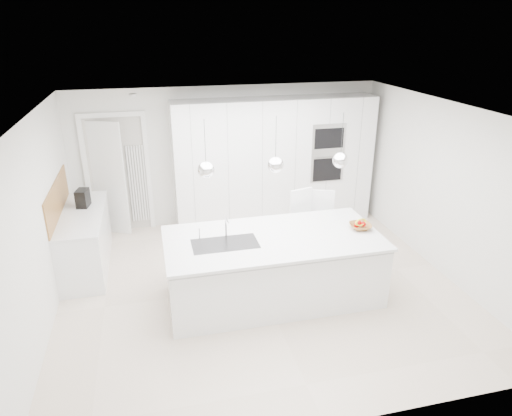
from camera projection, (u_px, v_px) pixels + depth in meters
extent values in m
plane|color=beige|center=(261.00, 287.00, 6.53)|extent=(5.50, 5.50, 0.00)
plane|color=silver|center=(228.00, 156.00, 8.30)|extent=(5.50, 0.00, 5.50)
plane|color=silver|center=(39.00, 226.00, 5.46)|extent=(0.00, 5.00, 5.00)
plane|color=white|center=(262.00, 111.00, 5.58)|extent=(5.50, 5.50, 0.00)
cube|color=white|center=(274.00, 163.00, 8.24)|extent=(3.60, 0.60, 2.30)
cube|color=white|center=(103.00, 179.00, 7.85)|extent=(0.76, 0.38, 2.00)
cube|color=white|center=(85.00, 241.00, 6.91)|extent=(0.60, 1.80, 0.86)
cube|color=white|center=(81.00, 214.00, 6.74)|extent=(0.62, 1.82, 0.04)
cube|color=#9C682F|center=(57.00, 199.00, 6.58)|extent=(0.02, 1.80, 0.50)
cube|color=white|center=(274.00, 270.00, 6.12)|extent=(2.80, 1.20, 0.86)
cube|color=white|center=(273.00, 238.00, 5.99)|extent=(2.84, 1.40, 0.04)
cylinder|color=white|center=(226.00, 226.00, 5.93)|extent=(0.02, 0.02, 0.30)
sphere|color=white|center=(206.00, 170.00, 5.37)|extent=(0.20, 0.20, 0.20)
sphere|color=white|center=(275.00, 165.00, 5.56)|extent=(0.20, 0.20, 0.20)
sphere|color=white|center=(340.00, 160.00, 5.74)|extent=(0.20, 0.20, 0.20)
imported|color=#9C682F|center=(360.00, 226.00, 6.20)|extent=(0.33, 0.33, 0.07)
cube|color=black|center=(83.00, 198.00, 6.92)|extent=(0.21, 0.28, 0.27)
sphere|color=#BA0404|center=(363.00, 224.00, 6.20)|extent=(0.07, 0.07, 0.07)
sphere|color=#BA0404|center=(357.00, 225.00, 6.17)|extent=(0.08, 0.08, 0.08)
sphere|color=#BA0404|center=(359.00, 223.00, 6.24)|extent=(0.07, 0.07, 0.07)
torus|color=gold|center=(361.00, 222.00, 6.15)|extent=(0.22, 0.16, 0.20)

